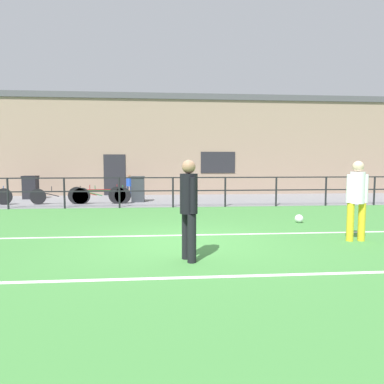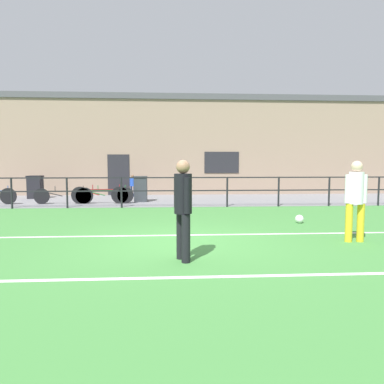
# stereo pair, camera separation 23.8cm
# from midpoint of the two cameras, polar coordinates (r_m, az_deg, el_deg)

# --- Properties ---
(ground) EXTENTS (60.00, 44.00, 0.04)m
(ground) POSITION_cam_midpoint_polar(r_m,az_deg,el_deg) (7.52, -1.19, -8.47)
(ground) COLOR #42843D
(field_line_touchline) EXTENTS (36.00, 0.11, 0.00)m
(field_line_touchline) POSITION_cam_midpoint_polar(r_m,az_deg,el_deg) (8.35, -1.44, -6.97)
(field_line_touchline) COLOR white
(field_line_touchline) RESTS_ON ground
(field_line_hash) EXTENTS (36.00, 0.11, 0.00)m
(field_line_hash) POSITION_cam_midpoint_polar(r_m,az_deg,el_deg) (5.41, -0.18, -13.61)
(field_line_hash) COLOR white
(field_line_hash) RESTS_ON ground
(pavement_strip) EXTENTS (48.00, 5.00, 0.02)m
(pavement_strip) POSITION_cam_midpoint_polar(r_m,az_deg,el_deg) (15.91, -2.48, -1.30)
(pavement_strip) COLOR slate
(pavement_strip) RESTS_ON ground
(perimeter_fence) EXTENTS (36.07, 0.07, 1.15)m
(perimeter_fence) POSITION_cam_midpoint_polar(r_m,az_deg,el_deg) (13.35, -2.28, 0.70)
(perimeter_fence) COLOR black
(perimeter_fence) RESTS_ON ground
(clubhouse_facade) EXTENTS (28.00, 2.56, 5.20)m
(clubhouse_facade) POSITION_cam_midpoint_polar(r_m,az_deg,el_deg) (19.54, -2.73, 7.48)
(clubhouse_facade) COLOR gray
(clubhouse_facade) RESTS_ON ground
(player_goalkeeper) EXTENTS (0.31, 0.46, 1.75)m
(player_goalkeeper) POSITION_cam_midpoint_polar(r_m,az_deg,el_deg) (6.09, -0.33, -1.94)
(player_goalkeeper) COLOR black
(player_goalkeeper) RESTS_ON ground
(player_striker) EXTENTS (0.48, 0.30, 1.74)m
(player_striker) POSITION_cam_midpoint_polar(r_m,az_deg,el_deg) (8.36, 25.64, -0.62)
(player_striker) COLOR gold
(player_striker) RESTS_ON ground
(soccer_ball_match) EXTENTS (0.23, 0.23, 0.23)m
(soccer_ball_match) POSITION_cam_midpoint_polar(r_m,az_deg,el_deg) (10.44, 17.56, -4.17)
(soccer_ball_match) COLOR white
(soccer_ball_match) RESTS_ON ground
(spectator_child) EXTENTS (0.29, 0.19, 1.08)m
(spectator_child) POSITION_cam_midpoint_polar(r_m,az_deg,el_deg) (17.53, -9.16, 1.26)
(spectator_child) COLOR #232D4C
(spectator_child) RESTS_ON pavement_strip
(bicycle_parked_0) EXTENTS (2.29, 0.04, 0.76)m
(bicycle_parked_0) POSITION_cam_midpoint_polar(r_m,az_deg,el_deg) (14.79, -13.40, -0.50)
(bicycle_parked_0) COLOR black
(bicycle_parked_0) RESTS_ON pavement_strip
(bicycle_parked_1) EXTENTS (2.30, 0.04, 0.73)m
(bicycle_parked_1) POSITION_cam_midpoint_polar(r_m,az_deg,el_deg) (15.18, -19.75, -0.57)
(bicycle_parked_1) COLOR black
(bicycle_parked_1) RESTS_ON pavement_strip
(bicycle_parked_3) EXTENTS (2.30, 0.04, 0.79)m
(bicycle_parked_3) POSITION_cam_midpoint_polar(r_m,az_deg,el_deg) (14.83, -14.21, -0.44)
(bicycle_parked_3) COLOR black
(bicycle_parked_3) RESTS_ON pavement_strip
(trash_bin_0) EXTENTS (0.64, 0.55, 1.07)m
(trash_bin_0) POSITION_cam_midpoint_polar(r_m,az_deg,el_deg) (17.93, -23.61, 0.75)
(trash_bin_0) COLOR black
(trash_bin_0) RESTS_ON pavement_strip
(trash_bin_1) EXTENTS (0.57, 0.48, 1.09)m
(trash_bin_1) POSITION_cam_midpoint_polar(r_m,az_deg,el_deg) (15.25, -7.84, 0.51)
(trash_bin_1) COLOR #33383D
(trash_bin_1) RESTS_ON pavement_strip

